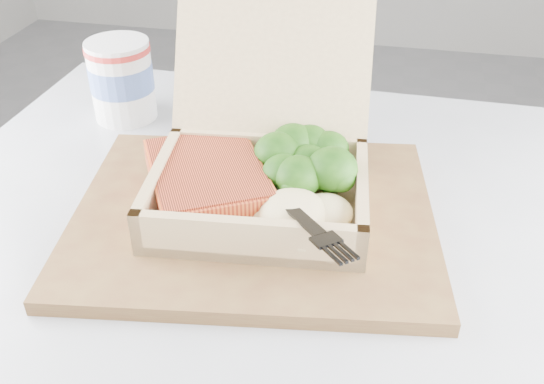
% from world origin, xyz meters
% --- Properties ---
extents(cafe_table, '(0.73, 0.73, 0.70)m').
position_xyz_m(cafe_table, '(-0.26, -0.38, 0.52)').
color(cafe_table, black).
rests_on(cafe_table, floor).
extents(serving_tray, '(0.37, 0.31, 0.01)m').
position_xyz_m(serving_tray, '(-0.27, -0.34, 0.71)').
color(serving_tray, brown).
rests_on(serving_tray, cafe_table).
extents(takeout_container, '(0.22, 0.25, 0.17)m').
position_xyz_m(takeout_container, '(-0.27, -0.30, 0.76)').
color(takeout_container, tan).
rests_on(takeout_container, serving_tray).
extents(salmon_fillet, '(0.15, 0.17, 0.03)m').
position_xyz_m(salmon_fillet, '(-0.32, -0.33, 0.74)').
color(salmon_fillet, orange).
rests_on(salmon_fillet, takeout_container).
extents(broccoli_pile, '(0.11, 0.11, 0.04)m').
position_xyz_m(broccoli_pile, '(-0.23, -0.30, 0.74)').
color(broccoli_pile, '#316D18').
rests_on(broccoli_pile, takeout_container).
extents(mashed_potatoes, '(0.10, 0.08, 0.03)m').
position_xyz_m(mashed_potatoes, '(-0.23, -0.37, 0.74)').
color(mashed_potatoes, '#F6E89F').
rests_on(mashed_potatoes, takeout_container).
extents(plastic_fork, '(0.10, 0.13, 0.02)m').
position_xyz_m(plastic_fork, '(-0.24, -0.37, 0.75)').
color(plastic_fork, black).
rests_on(plastic_fork, mashed_potatoes).
extents(paper_cup, '(0.08, 0.08, 0.10)m').
position_xyz_m(paper_cup, '(-0.48, -0.16, 0.75)').
color(paper_cup, white).
rests_on(paper_cup, cafe_table).
extents(receipt, '(0.10, 0.15, 0.00)m').
position_xyz_m(receipt, '(-0.28, -0.15, 0.70)').
color(receipt, white).
rests_on(receipt, cafe_table).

